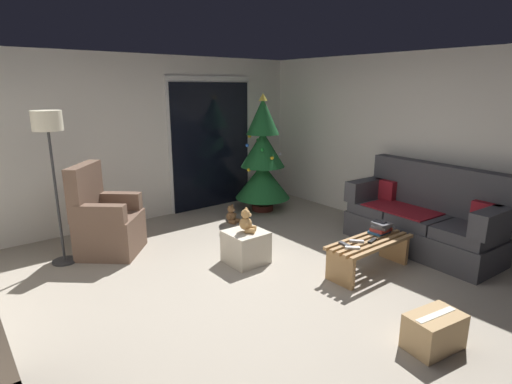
% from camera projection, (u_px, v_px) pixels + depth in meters
% --- Properties ---
extents(ground_plane, '(7.00, 7.00, 0.00)m').
position_uv_depth(ground_plane, '(268.00, 292.00, 4.15)').
color(ground_plane, '#9E9384').
extents(wall_back, '(5.72, 0.12, 2.50)m').
position_uv_depth(wall_back, '(139.00, 140.00, 6.15)').
color(wall_back, silver).
rests_on(wall_back, ground).
extents(wall_right, '(0.12, 6.00, 2.50)m').
position_uv_depth(wall_right, '(428.00, 146.00, 5.55)').
color(wall_right, silver).
rests_on(wall_right, ground).
extents(patio_door_frame, '(1.60, 0.02, 2.20)m').
position_uv_depth(patio_door_frame, '(211.00, 143.00, 6.88)').
color(patio_door_frame, silver).
rests_on(patio_door_frame, ground).
extents(patio_door_glass, '(1.50, 0.02, 2.10)m').
position_uv_depth(patio_door_glass, '(212.00, 146.00, 6.88)').
color(patio_door_glass, black).
rests_on(patio_door_glass, ground).
extents(couch, '(0.90, 1.98, 1.08)m').
position_uv_depth(couch, '(424.00, 219.00, 5.18)').
color(couch, '#3D3D42').
rests_on(couch, ground).
extents(coffee_table, '(1.10, 0.40, 0.38)m').
position_uv_depth(coffee_table, '(369.00, 251.00, 4.55)').
color(coffee_table, '#9E7547').
rests_on(coffee_table, ground).
extents(remote_black, '(0.16, 0.08, 0.02)m').
position_uv_depth(remote_black, '(372.00, 241.00, 4.48)').
color(remote_black, black).
rests_on(remote_black, coffee_table).
extents(remote_silver, '(0.13, 0.15, 0.02)m').
position_uv_depth(remote_silver, '(357.00, 241.00, 4.46)').
color(remote_silver, '#ADADB2').
rests_on(remote_silver, coffee_table).
extents(remote_white, '(0.14, 0.14, 0.02)m').
position_uv_depth(remote_white, '(352.00, 248.00, 4.28)').
color(remote_white, silver).
rests_on(remote_white, coffee_table).
extents(remote_graphite, '(0.07, 0.16, 0.02)m').
position_uv_depth(remote_graphite, '(345.00, 244.00, 4.37)').
color(remote_graphite, '#333338').
rests_on(remote_graphite, coffee_table).
extents(book_stack, '(0.27, 0.22, 0.13)m').
position_uv_depth(book_stack, '(381.00, 228.00, 4.73)').
color(book_stack, '#285684').
rests_on(book_stack, coffee_table).
extents(cell_phone, '(0.08, 0.15, 0.01)m').
position_uv_depth(cell_phone, '(380.00, 222.00, 4.72)').
color(cell_phone, black).
rests_on(cell_phone, book_stack).
extents(christmas_tree, '(0.91, 0.91, 1.93)m').
position_uv_depth(christmas_tree, '(263.00, 160.00, 6.68)').
color(christmas_tree, '#4C1E19').
rests_on(christmas_tree, ground).
extents(armchair, '(0.97, 0.97, 1.13)m').
position_uv_depth(armchair, '(106.00, 222.00, 5.03)').
color(armchair, brown).
rests_on(armchair, ground).
extents(floor_lamp, '(0.32, 0.32, 1.78)m').
position_uv_depth(floor_lamp, '(49.00, 136.00, 4.48)').
color(floor_lamp, '#2D2D30').
rests_on(floor_lamp, ground).
extents(ottoman, '(0.44, 0.44, 0.38)m').
position_uv_depth(ottoman, '(246.00, 247.00, 4.81)').
color(ottoman, beige).
rests_on(ottoman, ground).
extents(teddy_bear_honey, '(0.21, 0.22, 0.29)m').
position_uv_depth(teddy_bear_honey, '(247.00, 222.00, 4.73)').
color(teddy_bear_honey, tan).
rests_on(teddy_bear_honey, ottoman).
extents(teddy_bear_chestnut_by_tree, '(0.21, 0.21, 0.29)m').
position_uv_depth(teddy_bear_chestnut_by_tree, '(232.00, 215.00, 6.23)').
color(teddy_bear_chestnut_by_tree, brown).
rests_on(teddy_bear_chestnut_by_tree, ground).
extents(cardboard_box_taped_mid_floor, '(0.49, 0.36, 0.30)m').
position_uv_depth(cardboard_box_taped_mid_floor, '(434.00, 331.00, 3.24)').
color(cardboard_box_taped_mid_floor, tan).
rests_on(cardboard_box_taped_mid_floor, ground).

